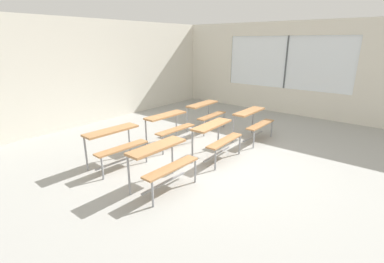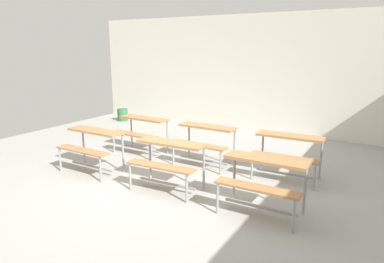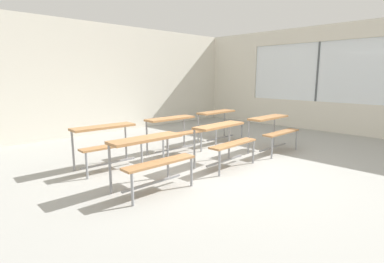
# 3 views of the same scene
# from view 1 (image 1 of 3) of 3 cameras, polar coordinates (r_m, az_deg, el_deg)

# --- Properties ---
(ground) EXTENTS (10.00, 9.00, 0.05)m
(ground) POSITION_cam_1_polar(r_m,az_deg,el_deg) (5.82, 3.82, -6.41)
(ground) COLOR #9E9E99
(wall_back) EXTENTS (10.00, 0.12, 3.00)m
(wall_back) POSITION_cam_1_polar(r_m,az_deg,el_deg) (8.73, -21.31, 11.09)
(wall_back) COLOR silver
(wall_back) RESTS_ON ground
(wall_right) EXTENTS (0.12, 9.00, 3.00)m
(wall_right) POSITION_cam_1_polar(r_m,az_deg,el_deg) (9.83, 22.14, 11.34)
(wall_right) COLOR silver
(wall_right) RESTS_ON ground
(desk_bench_r0c0) EXTENTS (1.11, 0.61, 0.74)m
(desk_bench_r0c0) POSITION_cam_1_polar(r_m,az_deg,el_deg) (4.61, -6.19, -5.26)
(desk_bench_r0c0) COLOR #A87547
(desk_bench_r0c0) RESTS_ON ground
(desk_bench_r0c1) EXTENTS (1.12, 0.63, 0.74)m
(desk_bench_r0c1) POSITION_cam_1_polar(r_m,az_deg,el_deg) (5.79, 5.01, -0.31)
(desk_bench_r0c1) COLOR #A87547
(desk_bench_r0c1) RESTS_ON ground
(desk_bench_r0c2) EXTENTS (1.10, 0.59, 0.74)m
(desk_bench_r0c2) POSITION_cam_1_polar(r_m,az_deg,el_deg) (7.04, 12.42, 2.68)
(desk_bench_r0c2) COLOR #A87547
(desk_bench_r0c2) RESTS_ON ground
(desk_bench_r1c0) EXTENTS (1.13, 0.64, 0.74)m
(desk_bench_r1c0) POSITION_cam_1_polar(r_m,az_deg,el_deg) (5.60, -15.51, -1.56)
(desk_bench_r1c0) COLOR #A87547
(desk_bench_r1c0) RESTS_ON ground
(desk_bench_r1c1) EXTENTS (1.12, 0.62, 0.74)m
(desk_bench_r1c1) POSITION_cam_1_polar(r_m,az_deg,el_deg) (6.53, -4.74, 1.84)
(desk_bench_r1c1) COLOR #A87547
(desk_bench_r1c1) RESTS_ON ground
(desk_bench_r1c2) EXTENTS (1.11, 0.62, 0.74)m
(desk_bench_r1c2) POSITION_cam_1_polar(r_m,az_deg,el_deg) (7.70, 2.82, 4.41)
(desk_bench_r1c2) COLOR #A87547
(desk_bench_r1c2) RESTS_ON ground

